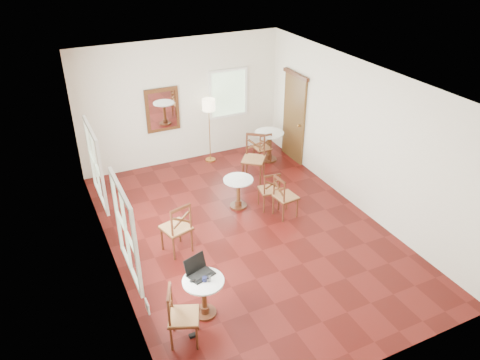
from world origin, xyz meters
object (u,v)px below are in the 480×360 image
(chair_back_b, at_px, (254,158))
(floor_lamp, at_px, (209,109))
(chair_mid_b, at_px, (285,197))
(mouse, at_px, (193,280))
(power_adapter, at_px, (193,335))
(laptop, at_px, (198,270))
(cafe_table_near, at_px, (204,293))
(chair_mid_a, at_px, (269,190))
(chair_back_a, at_px, (263,148))
(cafe_table_back, at_px, (269,143))
(cafe_table_mid, at_px, (238,190))
(water_glass, at_px, (209,279))
(navy_mug, at_px, (205,279))
(chair_near_a, at_px, (177,228))
(chair_near_b, at_px, (182,316))

(chair_back_b, distance_m, floor_lamp, 1.66)
(chair_back_b, bearing_deg, chair_mid_b, -56.35)
(chair_mid_b, distance_m, mouse, 3.16)
(mouse, distance_m, power_adapter, 0.79)
(mouse, bearing_deg, laptop, 21.10)
(cafe_table_near, relative_size, chair_mid_a, 0.76)
(chair_back_a, bearing_deg, cafe_table_back, -161.97)
(chair_back_a, relative_size, laptop, 1.82)
(floor_lamp, bearing_deg, chair_mid_b, -82.53)
(cafe_table_mid, bearing_deg, floor_lamp, 82.56)
(cafe_table_back, distance_m, water_glass, 5.38)
(cafe_table_mid, distance_m, laptop, 2.98)
(chair_mid_b, bearing_deg, cafe_table_back, -27.57)
(cafe_table_mid, xyz_separation_m, cafe_table_back, (1.61, 1.63, 0.06))
(chair_back_a, bearing_deg, floor_lamp, -33.58)
(chair_back_b, bearing_deg, floor_lamp, 150.11)
(chair_mid_b, bearing_deg, power_adapter, 121.92)
(chair_back_a, height_order, water_glass, chair_back_a)
(chair_back_a, distance_m, floor_lamp, 1.61)
(navy_mug, xyz_separation_m, power_adapter, (-0.34, -0.32, -0.68))
(chair_back_a, bearing_deg, chair_mid_b, 71.03)
(cafe_table_back, distance_m, chair_mid_a, 2.23)
(chair_mid_b, bearing_deg, cafe_table_near, 120.48)
(chair_near_a, height_order, floor_lamp, floor_lamp)
(floor_lamp, bearing_deg, power_adapter, -114.99)
(chair_near_b, bearing_deg, water_glass, -38.99)
(chair_mid_b, height_order, power_adapter, chair_mid_b)
(chair_back_a, relative_size, floor_lamp, 0.51)
(chair_mid_b, distance_m, power_adapter, 3.56)
(laptop, bearing_deg, chair_mid_a, 23.07)
(cafe_table_back, distance_m, power_adapter, 5.87)
(chair_near_b, xyz_separation_m, water_glass, (0.54, 0.29, 0.24))
(chair_back_b, relative_size, laptop, 2.41)
(chair_mid_b, bearing_deg, chair_mid_a, 12.04)
(chair_near_b, height_order, chair_mid_b, chair_near_b)
(chair_near_a, distance_m, water_glass, 1.71)
(chair_near_a, relative_size, power_adapter, 9.25)
(chair_back_b, height_order, water_glass, chair_back_b)
(cafe_table_back, bearing_deg, chair_back_a, -160.46)
(mouse, bearing_deg, chair_near_b, -152.35)
(mouse, bearing_deg, chair_mid_a, 18.14)
(chair_near_b, bearing_deg, chair_back_b, -16.20)
(cafe_table_near, height_order, power_adapter, cafe_table_near)
(cafe_table_back, height_order, chair_mid_a, chair_mid_a)
(chair_near_a, relative_size, water_glass, 11.34)
(cafe_table_back, xyz_separation_m, floor_lamp, (-1.32, 0.62, 0.89))
(cafe_table_mid, xyz_separation_m, navy_mug, (-1.76, -2.57, 0.29))
(chair_near_a, xyz_separation_m, power_adapter, (-0.47, -1.99, -0.49))
(chair_back_b, bearing_deg, chair_near_b, -90.33)
(cafe_table_back, relative_size, laptop, 1.68)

